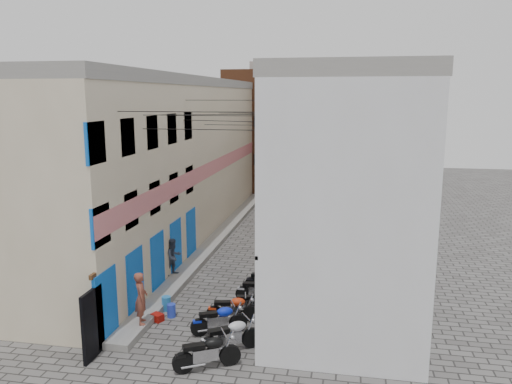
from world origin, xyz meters
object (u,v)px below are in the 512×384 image
Objects in this scene: motorcycle_c at (219,318)px; person_b at (173,257)px; motorcycle_f at (259,288)px; red_crate at (157,317)px; water_jug_far at (166,303)px; water_jug_near at (171,311)px; motorcycle_e at (252,301)px; motorcycle_g at (267,280)px; person_a at (141,298)px; motorcycle_b at (231,334)px; motorcycle_a at (207,351)px; motorcycle_d at (232,307)px.

motorcycle_c is 5.60m from person_b.
motorcycle_f is 4.10m from red_crate.
motorcycle_f reaches higher than water_jug_far.
water_jug_near is at bearing -140.15° from motorcycle_c.
red_crate is (-0.40, -0.41, -0.11)m from water_jug_near.
motorcycle_e is at bearing -4.05° from motorcycle_f.
person_b is (-4.25, 0.63, 0.53)m from motorcycle_g.
motorcycle_f is 0.99× the size of motorcycle_g.
motorcycle_g is 3.79× the size of water_jug_near.
person_a is at bearing -69.17° from motorcycle_e.
person_a reaches higher than motorcycle_b.
water_jug_far is at bearing -68.99° from motorcycle_f.
person_b reaches higher than motorcycle_a.
motorcycle_c is at bearing -33.49° from motorcycle_e.
person_a is 3.41× the size of water_jug_far.
motorcycle_d is at bearing -46.35° from motorcycle_e.
motorcycle_f is at bearing 144.84° from motorcycle_a.
motorcycle_d is 1.16× the size of person_b.
person_a is at bearing -98.40° from water_jug_far.
motorcycle_d reaches higher than red_crate.
water_jug_near is (1.20, -3.60, -0.82)m from person_b.
motorcycle_e is (0.59, 0.76, -0.05)m from motorcycle_d.
motorcycle_b is 6.93m from person_b.
motorcycle_c is at bearing -109.09° from person_a.
motorcycle_e is at bearing 129.81° from motorcycle_d.
motorcycle_g is 4.33m from person_b.
motorcycle_c is 1.06× the size of motorcycle_f.
motorcycle_d is 3.50× the size of water_jug_far.
motorcycle_b is 1.34m from motorcycle_c.
motorcycle_b is 4.08m from motorcycle_f.
water_jug_near is (-3.05, -2.97, -0.29)m from motorcycle_g.
water_jug_near is (-2.29, -0.06, -0.30)m from motorcycle_d.
motorcycle_a is at bearing -148.65° from person_a.
motorcycle_d is at bearing -105.26° from person_b.
motorcycle_b reaches higher than motorcycle_a.
person_b is at bearing -93.89° from motorcycle_g.
motorcycle_c reaches higher than water_jug_far.
person_a is at bearing -153.46° from motorcycle_a.
red_crate is at bearing -152.51° from motorcycle_b.
motorcycle_a is 3.96m from water_jug_near.
motorcycle_c is at bearing 157.39° from motorcycle_a.
motorcycle_c is (-0.23, 2.27, -0.03)m from motorcycle_a.
motorcycle_f is 3.62m from water_jug_far.
water_jug_far is (-2.68, 3.73, -0.33)m from motorcycle_a.
motorcycle_a is at bearing -56.36° from motorcycle_b.
motorcycle_c is 3.05m from motorcycle_f.
motorcycle_d is at bearing 151.56° from motorcycle_a.
person_a reaches higher than person_b.
red_crate is at bearing -164.68° from motorcycle_a.
motorcycle_a is at bearing -16.73° from motorcycle_e.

